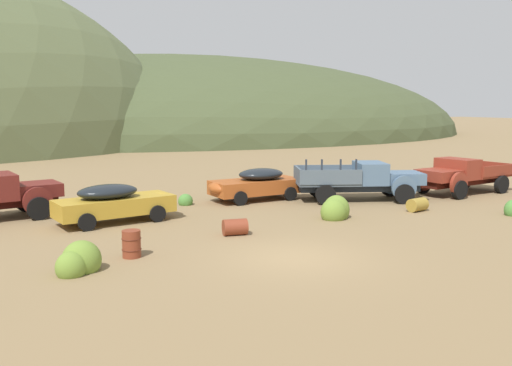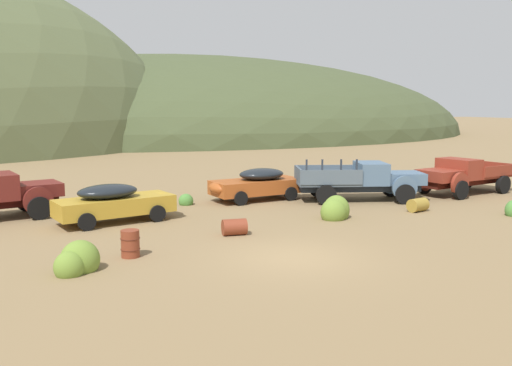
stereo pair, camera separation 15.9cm
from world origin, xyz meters
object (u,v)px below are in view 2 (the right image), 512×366
(car_mustard, at_px, (118,202))
(oil_drum_foreground, at_px, (130,244))
(truck_rust_red, at_px, (459,176))
(oil_drum_spare, at_px, (234,227))
(oil_drum_by_truck, at_px, (418,205))
(truck_chalk_blue, at_px, (369,180))
(car_oxide_orange, at_px, (254,184))

(car_mustard, distance_m, oil_drum_foreground, 5.52)
(truck_rust_red, relative_size, oil_drum_spare, 6.42)
(oil_drum_spare, relative_size, oil_drum_by_truck, 0.94)
(car_mustard, xyz_separation_m, truck_chalk_blue, (12.21, 0.29, 0.19))
(car_oxide_orange, distance_m, oil_drum_foreground, 11.05)
(car_mustard, xyz_separation_m, oil_drum_foreground, (-0.54, -5.48, -0.39))
(car_mustard, relative_size, truck_rust_red, 0.85)
(oil_drum_spare, xyz_separation_m, oil_drum_by_truck, (9.08, 0.99, -0.00))
(car_oxide_orange, bearing_deg, truck_chalk_blue, 150.56)
(truck_chalk_blue, xyz_separation_m, oil_drum_foreground, (-12.75, -5.77, -0.58))
(oil_drum_spare, xyz_separation_m, oil_drum_foreground, (-4.03, -1.48, 0.13))
(truck_chalk_blue, bearing_deg, truck_rust_red, 17.00)
(car_mustard, relative_size, oil_drum_by_truck, 5.13)
(truck_chalk_blue, height_order, oil_drum_foreground, truck_chalk_blue)
(oil_drum_foreground, bearing_deg, oil_drum_spare, 20.19)
(car_oxide_orange, xyz_separation_m, truck_rust_red, (10.66, -2.52, 0.18))
(oil_drum_spare, bearing_deg, truck_rust_red, 15.79)
(car_oxide_orange, xyz_separation_m, truck_chalk_blue, (5.16, -2.25, 0.19))
(truck_rust_red, bearing_deg, oil_drum_by_truck, 20.92)
(car_mustard, bearing_deg, truck_chalk_blue, -9.99)
(truck_chalk_blue, bearing_deg, oil_drum_spare, -134.03)
(car_oxide_orange, height_order, oil_drum_by_truck, car_oxide_orange)
(car_oxide_orange, distance_m, oil_drum_spare, 7.47)
(oil_drum_by_truck, height_order, oil_drum_foreground, oil_drum_foreground)
(oil_drum_foreground, bearing_deg, car_oxide_orange, 46.58)
(truck_rust_red, xyz_separation_m, oil_drum_by_truck, (-5.14, -3.03, -0.70))
(oil_drum_foreground, bearing_deg, oil_drum_by_truck, 10.69)
(truck_chalk_blue, xyz_separation_m, truck_rust_red, (5.50, -0.27, -0.01))
(oil_drum_spare, bearing_deg, car_oxide_orange, 61.43)
(car_oxide_orange, distance_m, truck_rust_red, 10.95)
(truck_rust_red, distance_m, oil_drum_foreground, 19.07)
(car_mustard, xyz_separation_m, oil_drum_by_truck, (12.57, -3.00, -0.52))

